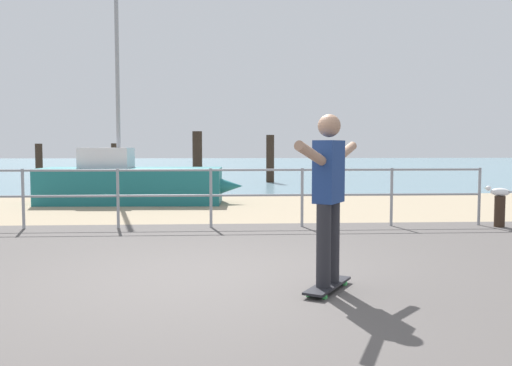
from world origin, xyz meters
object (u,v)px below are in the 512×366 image
at_px(skateboarder, 329,189).
at_px(bollard_short, 500,212).
at_px(skateboard, 328,286).
at_px(seagull, 499,192).
at_px(sailboat, 138,183).

xyz_separation_m(skateboarder, bollard_short, (3.80, 3.97, -0.74)).
relative_size(skateboard, bollard_short, 1.40).
relative_size(skateboarder, seagull, 3.73).
distance_m(sailboat, skateboard, 8.85).
height_order(skateboarder, seagull, skateboarder).
xyz_separation_m(skateboard, skateboarder, (-0.00, 0.00, 0.95)).
height_order(skateboarder, bollard_short, skateboarder).
bearing_deg(seagull, skateboarder, -133.59).
xyz_separation_m(skateboard, seagull, (3.78, 3.98, 0.57)).
bearing_deg(bollard_short, seagull, 149.05).
bearing_deg(bollard_short, skateboard, -133.76).
bearing_deg(sailboat, bollard_short, -31.63).
xyz_separation_m(sailboat, bollard_short, (6.95, -4.28, -0.24)).
xyz_separation_m(skateboard, bollard_short, (3.80, 3.97, 0.21)).
xyz_separation_m(sailboat, seagull, (6.94, -4.28, 0.12)).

